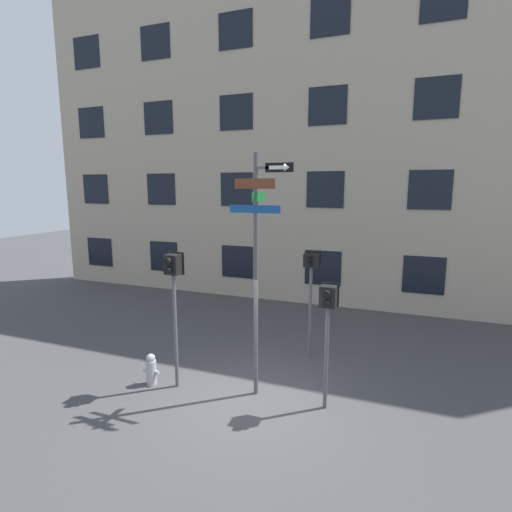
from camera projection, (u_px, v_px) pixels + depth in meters
ground_plane at (251, 400)px, 8.26m from camera, size 60.00×60.00×0.00m
building_facade at (329, 107)px, 13.97m from camera, size 24.00×0.63×14.21m
street_sign_pole at (258, 256)px, 7.99m from camera, size 1.29×0.73×5.01m
pedestrian_signal_left at (173, 283)px, 8.43m from camera, size 0.36×0.40×2.99m
pedestrian_signal_right at (328, 312)px, 7.63m from camera, size 0.37×0.40×2.54m
pedestrian_signal_across at (311, 276)px, 9.93m from camera, size 0.42×0.40×2.76m
fire_hydrant at (151, 370)px, 8.88m from camera, size 0.39×0.23×0.71m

